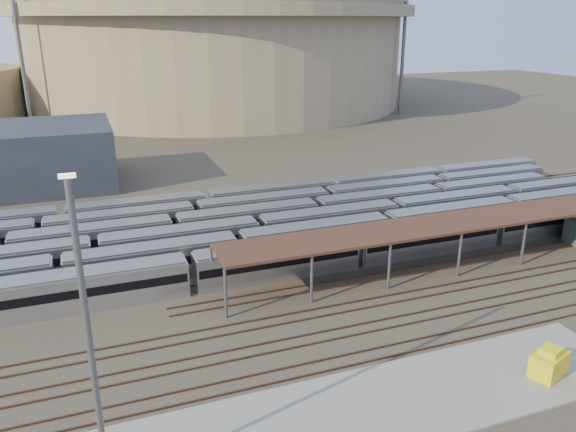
{
  "coord_description": "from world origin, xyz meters",
  "views": [
    {
      "loc": [
        -18.79,
        -43.94,
        26.28
      ],
      "look_at": [
        2.13,
        12.0,
        5.28
      ],
      "focal_mm": 35.0,
      "sensor_mm": 36.0,
      "label": 1
    }
  ],
  "objects": [
    {
      "name": "subway_trains",
      "position": [
        -2.24,
        18.5,
        1.8
      ],
      "size": [
        130.26,
        23.9,
        3.6
      ],
      "color": "#A5A6AA",
      "rests_on": "ground"
    },
    {
      "name": "yellow_equipment",
      "position": [
        13.07,
        -16.3,
        1.14
      ],
      "size": [
        3.48,
        2.82,
        1.88
      ],
      "primitive_type": "cube",
      "rotation": [
        0.0,
        0.0,
        0.36
      ],
      "color": "yellow",
      "rests_on": "apron"
    },
    {
      "name": "floodlight_2",
      "position": [
        70.0,
        100.0,
        20.65
      ],
      "size": [
        4.0,
        1.0,
        38.4
      ],
      "color": "#59595E",
      "rests_on": "ground"
    },
    {
      "name": "ground",
      "position": [
        0.0,
        0.0,
        0.0
      ],
      "size": [
        420.0,
        420.0,
        0.0
      ],
      "primitive_type": "plane",
      "color": "#383026",
      "rests_on": "ground"
    },
    {
      "name": "apron",
      "position": [
        -5.0,
        -15.0,
        0.1
      ],
      "size": [
        50.0,
        9.0,
        0.2
      ],
      "primitive_type": "cube",
      "color": "gray",
      "rests_on": "ground"
    },
    {
      "name": "stadium",
      "position": [
        25.0,
        140.0,
        16.47
      ],
      "size": [
        124.0,
        124.0,
        32.5
      ],
      "color": "gray",
      "rests_on": "ground"
    },
    {
      "name": "inspection_shed",
      "position": [
        22.0,
        4.0,
        4.98
      ],
      "size": [
        60.3,
        6.0,
        5.3
      ],
      "color": "#59595E",
      "rests_on": "ground"
    },
    {
      "name": "yard_light_pole",
      "position": [
        -19.61,
        -16.25,
        9.87
      ],
      "size": [
        0.8,
        0.36,
        19.18
      ],
      "color": "#59595E",
      "rests_on": "apron"
    },
    {
      "name": "empty_tracks",
      "position": [
        0.0,
        -5.0,
        0.09
      ],
      "size": [
        170.0,
        9.62,
        0.18
      ],
      "color": "#4C3323",
      "rests_on": "ground"
    },
    {
      "name": "floodlight_0",
      "position": [
        -30.0,
        110.0,
        20.65
      ],
      "size": [
        4.0,
        1.0,
        38.4
      ],
      "color": "#59595E",
      "rests_on": "ground"
    },
    {
      "name": "floodlight_3",
      "position": [
        -10.0,
        160.0,
        20.65
      ],
      "size": [
        4.0,
        1.0,
        38.4
      ],
      "color": "#59595E",
      "rests_on": "ground"
    }
  ]
}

